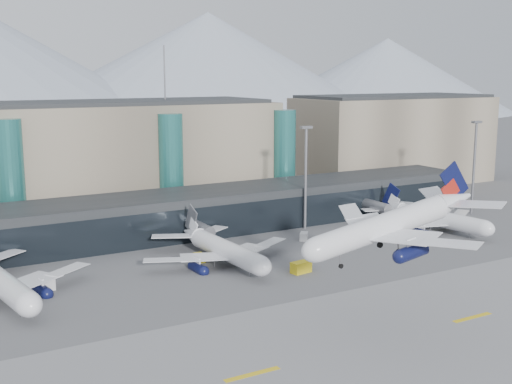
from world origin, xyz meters
The scene contains 19 objects.
ground centered at (0.00, 0.00, 0.00)m, with size 900.00×900.00×0.00m, color #515154.
runway_strip centered at (0.00, -15.00, 0.02)m, with size 400.00×40.00×0.04m, color slate.
runway_markings centered at (0.00, -15.00, 0.05)m, with size 128.00×1.00×0.02m.
concourse centered at (-0.02, 57.73, 4.97)m, with size 170.00×27.00×10.00m.
terminal_main centered at (-25.00, 90.00, 15.44)m, with size 130.00×30.00×31.00m.
terminal_east centered at (95.00, 90.00, 15.44)m, with size 70.00×30.00×31.00m.
teal_towers centered at (-14.99, 74.01, 14.01)m, with size 116.40×19.40×46.00m.
mountain_ridge centered at (15.97, 380.00, 45.74)m, with size 910.00×400.00×110.00m.
lightmast_mid centered at (30.00, 48.00, 14.42)m, with size 3.00×1.20×25.60m.
lightmast_right centered at (80.00, 40.00, 14.42)m, with size 3.00×1.20×25.60m.
hero_jet centered at (5.06, -13.44, 17.86)m, with size 30.83×31.65×10.20m.
jet_parked_mid centered at (-1.63, 32.42, 4.26)m, with size 34.91×34.18×11.26m.
jet_parked_right centered at (56.40, 32.41, 4.27)m, with size 34.71×34.78×11.28m.
veh_a centered at (-36.63, 31.85, 1.03)m, with size 3.65×2.05×2.05m, color silver.
veh_b centered at (-5.04, 34.50, 0.83)m, with size 2.86×1.76×1.65m, color gold.
veh_c centered at (27.54, 29.92, 1.03)m, with size 3.72×1.96×2.07m, color #46464B.
veh_d centered at (23.38, 38.47, 0.89)m, with size 3.12×1.67×1.78m, color silver.
veh_e centered at (63.42, 30.47, 0.89)m, with size 3.14×1.78×1.78m, color gold.
veh_h centered at (9.14, 18.00, 1.10)m, with size 3.98×2.09×2.20m, color gold.
Camera 1 is at (-57.22, -82.28, 38.15)m, focal length 45.00 mm.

